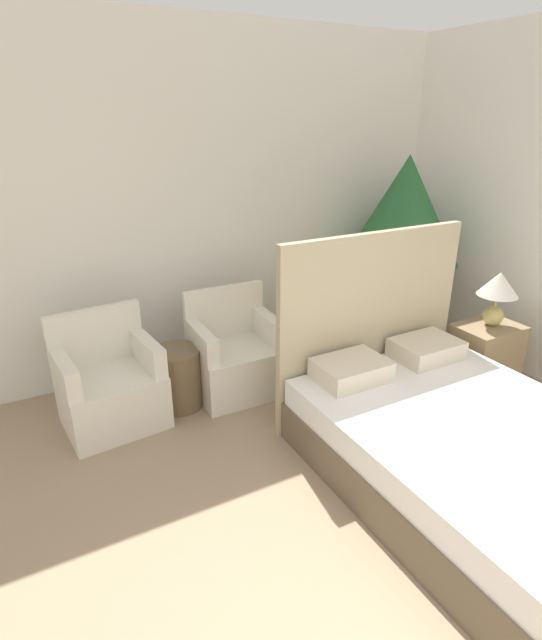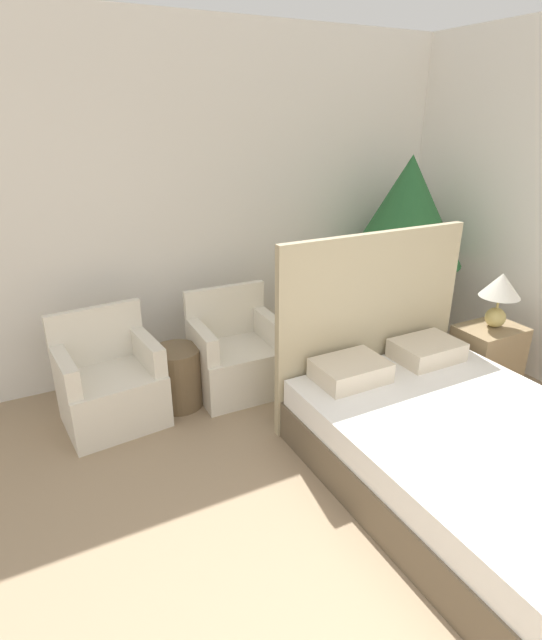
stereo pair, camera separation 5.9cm
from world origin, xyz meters
TOP-DOWN VIEW (x-y plane):
  - wall_back at (0.00, 3.85)m, footprint 10.00×0.06m
  - bed at (0.77, 1.40)m, footprint 1.58×2.20m
  - armchair_near_window_left at (-1.03, 3.12)m, footprint 0.75×0.64m
  - armchair_near_window_right at (-0.01, 3.12)m, footprint 0.71×0.59m
  - potted_palm at (1.78, 3.22)m, footprint 1.07×1.07m
  - nightstand at (1.87, 2.19)m, footprint 0.53×0.38m
  - table_lamp at (1.89, 2.19)m, footprint 0.32×0.32m
  - side_table at (-0.52, 3.13)m, footprint 0.38×0.38m

SIDE VIEW (x-z plane):
  - side_table at x=-0.52m, z-range 0.00..0.49m
  - armchair_near_window_left at x=-1.03m, z-range -0.15..0.71m
  - armchair_near_window_right at x=-0.01m, z-range -0.15..0.71m
  - bed at x=0.77m, z-range -0.43..0.99m
  - nightstand at x=1.87m, z-range 0.00..0.56m
  - table_lamp at x=1.89m, z-range 0.64..1.10m
  - potted_palm at x=1.78m, z-range 0.38..2.23m
  - wall_back at x=0.00m, z-range 0.00..2.90m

